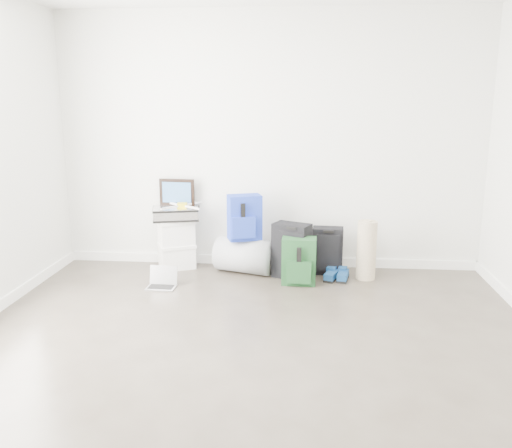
# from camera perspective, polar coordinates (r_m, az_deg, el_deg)

# --- Properties ---
(ground) EXTENTS (5.00, 5.00, 0.00)m
(ground) POSITION_cam_1_polar(r_m,az_deg,el_deg) (3.73, -1.24, -15.80)
(ground) COLOR #362F27
(ground) RESTS_ON ground
(room_envelope) EXTENTS (4.52, 5.02, 2.71)m
(room_envelope) POSITION_cam_1_polar(r_m,az_deg,el_deg) (3.29, -1.36, 11.66)
(room_envelope) COLOR silver
(room_envelope) RESTS_ON ground
(boxes_stack) EXTENTS (0.47, 0.43, 0.53)m
(boxes_stack) POSITION_cam_1_polar(r_m,az_deg,el_deg) (5.93, -8.37, -2.03)
(boxes_stack) COLOR silver
(boxes_stack) RESTS_ON ground
(briefcase) EXTENTS (0.53, 0.45, 0.13)m
(briefcase) POSITION_cam_1_polar(r_m,az_deg,el_deg) (5.85, -8.48, 1.12)
(briefcase) COLOR #B2B2B7
(briefcase) RESTS_ON boxes_stack
(painting) EXTENTS (0.39, 0.06, 0.29)m
(painting) POSITION_cam_1_polar(r_m,az_deg,el_deg) (5.90, -8.33, 3.32)
(painting) COLOR black
(painting) RESTS_ON briefcase
(drone) EXTENTS (0.45, 0.45, 0.05)m
(drone) POSITION_cam_1_polar(r_m,az_deg,el_deg) (5.79, -7.78, 1.95)
(drone) COLOR yellow
(drone) RESTS_ON briefcase
(duffel_bag) EXTENTS (0.68, 0.54, 0.37)m
(duffel_bag) POSITION_cam_1_polar(r_m,az_deg,el_deg) (5.72, -1.18, -3.33)
(duffel_bag) COLOR gray
(duffel_bag) RESTS_ON ground
(blue_backpack) EXTENTS (0.38, 0.33, 0.47)m
(blue_backpack) POSITION_cam_1_polar(r_m,az_deg,el_deg) (5.59, -1.23, 0.60)
(blue_backpack) COLOR #1920A3
(blue_backpack) RESTS_ON duffel_bag
(large_suitcase) EXTENTS (0.42, 0.36, 0.57)m
(large_suitcase) POSITION_cam_1_polar(r_m,az_deg,el_deg) (5.54, 3.76, -2.85)
(large_suitcase) COLOR black
(large_suitcase) RESTS_ON ground
(green_backpack) EXTENTS (0.34, 0.25, 0.47)m
(green_backpack) POSITION_cam_1_polar(r_m,az_deg,el_deg) (5.37, 4.54, -4.01)
(green_backpack) COLOR #14391C
(green_backpack) RESTS_ON ground
(carry_on) EXTENTS (0.32, 0.22, 0.49)m
(carry_on) POSITION_cam_1_polar(r_m,az_deg,el_deg) (5.72, 7.54, -2.80)
(carry_on) COLOR black
(carry_on) RESTS_ON ground
(shoes) EXTENTS (0.28, 0.27, 0.08)m
(shoes) POSITION_cam_1_polar(r_m,az_deg,el_deg) (5.59, 8.56, -5.42)
(shoes) COLOR black
(shoes) RESTS_ON ground
(rolled_rug) EXTENTS (0.20, 0.20, 0.60)m
(rolled_rug) POSITION_cam_1_polar(r_m,az_deg,el_deg) (5.60, 11.55, -2.72)
(rolled_rug) COLOR tan
(rolled_rug) RESTS_ON ground
(laptop) EXTENTS (0.28, 0.21, 0.20)m
(laptop) POSITION_cam_1_polar(r_m,az_deg,el_deg) (5.40, -9.85, -6.06)
(laptop) COLOR #B5B5BA
(laptop) RESTS_ON ground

